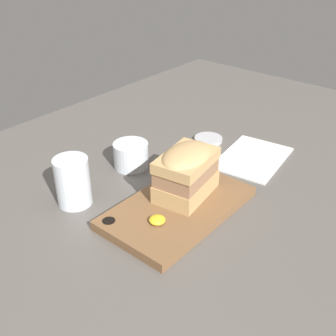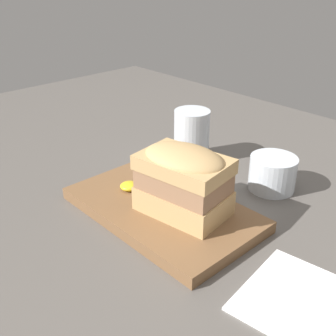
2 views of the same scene
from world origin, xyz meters
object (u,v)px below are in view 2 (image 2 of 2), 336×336
at_px(water_glass, 192,139).
at_px(serving_board, 162,209).
at_px(wine_glass, 272,174).
at_px(sandwich, 184,179).
at_px(napkin, 329,314).

bearing_deg(water_glass, serving_board, -58.27).
relative_size(water_glass, wine_glass, 1.25).
bearing_deg(sandwich, serving_board, -167.16).
relative_size(sandwich, water_glass, 1.39).
height_order(serving_board, napkin, serving_board).
relative_size(sandwich, napkin, 0.66).
xyz_separation_m(water_glass, napkin, (0.40, -0.19, -0.04)).
bearing_deg(serving_board, water_glass, 121.73).
height_order(sandwich, napkin, sandwich).
relative_size(serving_board, wine_glass, 3.71).
xyz_separation_m(sandwich, napkin, (0.25, -0.01, -0.08)).
xyz_separation_m(sandwich, wine_glass, (0.03, 0.19, -0.05)).
bearing_deg(serving_board, napkin, -0.74).
relative_size(serving_board, napkin, 1.41).
bearing_deg(sandwich, napkin, -2.92).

